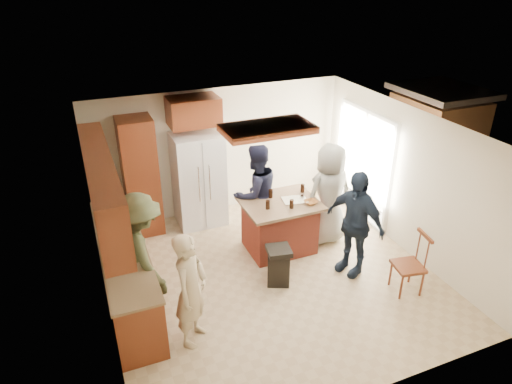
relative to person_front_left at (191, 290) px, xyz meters
name	(u,v)px	position (x,y,z in m)	size (l,w,h in m)	color
room_shell	(425,153)	(5.89, 2.51, 0.05)	(8.00, 5.20, 5.00)	tan
person_front_left	(191,290)	(0.00, 0.00, 0.00)	(0.60, 0.44, 1.63)	tan
person_behind_left	(256,194)	(1.73, 2.02, 0.09)	(0.88, 0.55, 1.82)	black
person_behind_right	(329,194)	(2.90, 1.49, 0.11)	(0.90, 0.59, 1.84)	gray
person_side_right	(354,223)	(2.79, 0.52, 0.07)	(1.04, 0.53, 1.78)	#1B2537
person_counter	(142,254)	(-0.46, 0.90, 0.10)	(1.18, 0.55, 1.83)	#3D4226
left_cabinetry	(118,242)	(-0.73, 1.26, 0.14)	(0.64, 3.00, 2.30)	maroon
back_wall_units	(154,161)	(0.18, 3.06, 0.56)	(1.80, 0.60, 2.45)	maroon
refrigerator	(199,179)	(0.96, 2.98, 0.08)	(0.90, 0.76, 1.80)	white
kitchen_island	(279,225)	(1.97, 1.54, -0.34)	(1.28, 1.03, 0.93)	#AD3E2C
island_items	(295,200)	(2.21, 1.44, 0.15)	(0.90, 0.62, 0.15)	silver
trash_bin	(279,265)	(1.56, 0.68, -0.50)	(0.45, 0.45, 0.63)	black
spindle_chair	(410,266)	(3.30, -0.26, -0.36)	(0.49, 0.49, 0.99)	maroon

